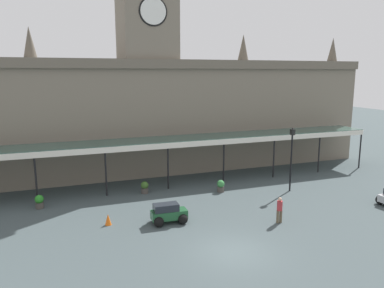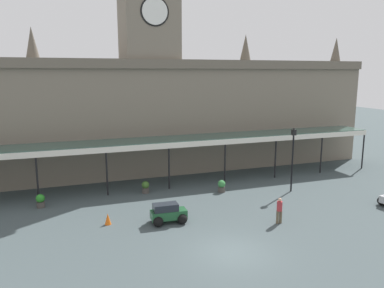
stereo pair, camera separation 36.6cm
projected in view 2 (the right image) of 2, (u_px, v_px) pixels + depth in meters
name	position (u px, v px, depth m)	size (l,w,h in m)	color
ground_plane	(232.00, 252.00, 19.96)	(140.00, 140.00, 0.00)	#3F4B4D
station_building	(150.00, 110.00, 35.57)	(43.92, 5.64, 17.81)	slate
entrance_canopy	(165.00, 141.00, 31.38)	(39.81, 3.26, 3.89)	#38564C
car_green_estate	(168.00, 214.00, 23.82)	(2.29, 1.61, 1.27)	#1E512D
pedestrian_near_entrance	(279.00, 209.00, 23.66)	(0.39, 0.34, 1.67)	brown
victorian_lamppost	(293.00, 153.00, 29.63)	(0.30, 0.30, 5.13)	black
traffic_cone	(108.00, 219.00, 23.58)	(0.40, 0.40, 0.71)	orange
planter_near_kerb	(222.00, 186.00, 29.97)	(0.60, 0.60, 0.96)	#47423D
planter_forecourt_centre	(40.00, 201.00, 26.53)	(0.60, 0.60, 0.96)	#47423D
planter_by_canopy	(145.00, 187.00, 29.71)	(0.60, 0.60, 0.96)	#47423D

